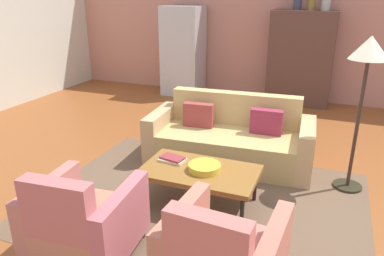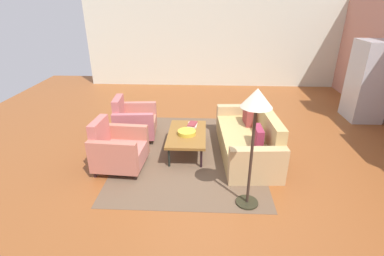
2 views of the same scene
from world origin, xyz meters
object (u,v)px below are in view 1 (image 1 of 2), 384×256
(floor_lamp, at_px, (368,63))
(vase_small, at_px, (326,2))
(couch, at_px, (230,139))
(book_stack, at_px, (172,159))
(vase_round, at_px, (311,5))
(armchair_left, at_px, (82,224))
(vase_tall, at_px, (298,0))
(coffee_table, at_px, (200,173))
(refrigerator, at_px, (183,51))
(fruit_bowl, at_px, (205,167))
(cabinet, at_px, (300,59))

(floor_lamp, bearing_deg, vase_small, 100.71)
(couch, xyz_separation_m, book_stack, (-0.34, -1.10, 0.14))
(book_stack, relative_size, vase_round, 1.46)
(floor_lamp, bearing_deg, armchair_left, -134.22)
(vase_tall, xyz_separation_m, floor_lamp, (1.12, -3.25, -0.53))
(coffee_table, relative_size, vase_tall, 3.51)
(couch, relative_size, armchair_left, 2.45)
(vase_round, height_order, refrigerator, vase_round)
(armchair_left, height_order, fruit_bowl, armchair_left)
(vase_tall, xyz_separation_m, vase_round, (0.25, 0.00, -0.07))
(armchair_left, bearing_deg, coffee_table, 58.08)
(armchair_left, xyz_separation_m, refrigerator, (-1.31, 5.28, 0.58))
(vase_round, relative_size, floor_lamp, 0.12)
(vase_tall, height_order, vase_small, vase_tall)
(fruit_bowl, relative_size, vase_round, 1.70)
(fruit_bowl, xyz_separation_m, vase_small, (0.81, 4.21, 1.50))
(coffee_table, distance_m, book_stack, 0.36)
(vase_round, distance_m, vase_small, 0.25)
(armchair_left, distance_m, vase_tall, 5.70)
(fruit_bowl, height_order, vase_round, vase_round)
(couch, distance_m, fruit_bowl, 1.20)
(cabinet, distance_m, vase_small, 1.10)
(cabinet, relative_size, vase_round, 9.10)
(book_stack, xyz_separation_m, vase_tall, (0.71, 4.13, 1.54))
(book_stack, relative_size, refrigerator, 0.16)
(vase_round, distance_m, refrigerator, 2.70)
(fruit_bowl, height_order, book_stack, fruit_bowl)
(vase_small, bearing_deg, couch, -105.92)
(coffee_table, height_order, floor_lamp, floor_lamp)
(vase_round, bearing_deg, armchair_left, -102.60)
(floor_lamp, bearing_deg, fruit_bowl, -145.99)
(floor_lamp, bearing_deg, vase_round, 104.89)
(couch, bearing_deg, coffee_table, 86.58)
(refrigerator, bearing_deg, coffee_table, -65.12)
(couch, bearing_deg, fruit_bowl, 89.10)
(book_stack, height_order, cabinet, cabinet)
(refrigerator, height_order, floor_lamp, refrigerator)
(vase_tall, height_order, vase_round, vase_tall)
(vase_small, xyz_separation_m, refrigerator, (-2.76, -0.10, -1.02))
(couch, xyz_separation_m, floor_lamp, (1.48, -0.23, 1.16))
(book_stack, distance_m, vase_round, 4.48)
(book_stack, relative_size, vase_small, 1.02)
(vase_small, bearing_deg, coffee_table, -101.51)
(couch, bearing_deg, vase_round, -105.15)
(armchair_left, relative_size, vase_tall, 2.58)
(coffee_table, xyz_separation_m, vase_round, (0.61, 4.21, 1.53))
(fruit_bowl, height_order, cabinet, cabinet)
(refrigerator, bearing_deg, vase_tall, 2.52)
(cabinet, bearing_deg, book_stack, -101.71)
(fruit_bowl, xyz_separation_m, book_stack, (-0.40, 0.09, -0.01))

